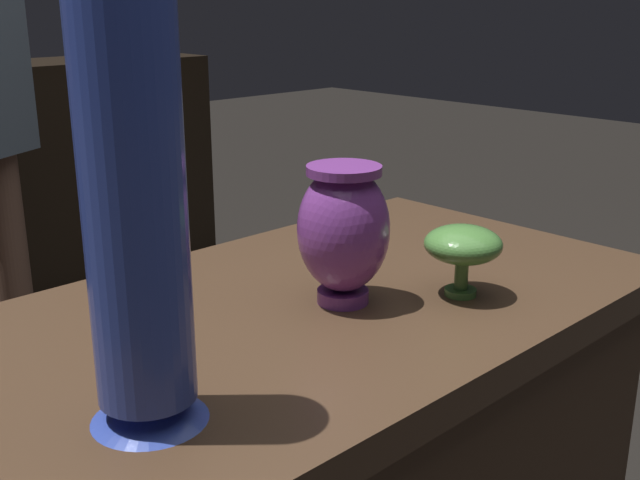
# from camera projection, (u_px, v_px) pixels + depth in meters

# --- Properties ---
(vase_centerpiece) EXTENTS (0.14, 0.14, 0.21)m
(vase_centerpiece) POSITION_uv_depth(u_px,v_px,m) (343.00, 229.00, 1.14)
(vase_centerpiece) COLOR #7A388E
(vase_centerpiece) RESTS_ON display_plinth
(vase_tall_behind) EXTENTS (0.12, 0.12, 0.11)m
(vase_tall_behind) POSITION_uv_depth(u_px,v_px,m) (463.00, 246.00, 1.17)
(vase_tall_behind) COLOR #477A38
(vase_tall_behind) RESTS_ON display_plinth
(vase_left_accent) EXTENTS (0.13, 0.13, 0.44)m
(vase_left_accent) POSITION_uv_depth(u_px,v_px,m) (136.00, 232.00, 0.78)
(vase_left_accent) COLOR #2D429E
(vase_left_accent) RESTS_ON display_plinth
(shelf_vase_far_right) EXTENTS (0.12, 0.12, 0.11)m
(shelf_vase_far_right) POSITION_uv_depth(u_px,v_px,m) (127.00, 37.00, 3.29)
(shelf_vase_far_right) COLOR #7A388E
(shelf_vase_far_right) RESTS_ON back_display_shelf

